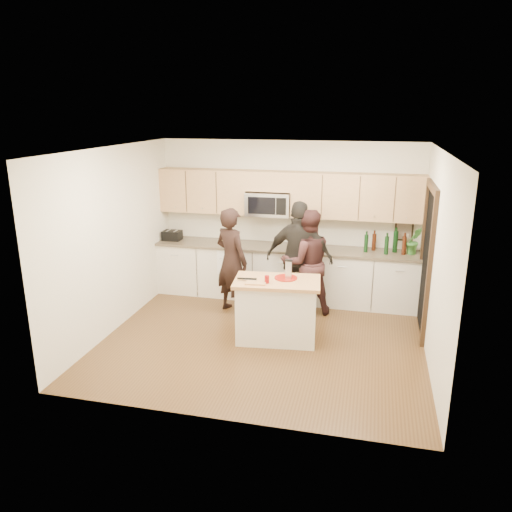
% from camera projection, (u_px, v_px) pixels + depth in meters
% --- Properties ---
extents(floor, '(4.50, 4.50, 0.00)m').
position_uv_depth(floor, '(263.00, 339.00, 7.21)').
color(floor, brown).
rests_on(floor, ground).
extents(room_shell, '(4.52, 4.02, 2.71)m').
position_uv_depth(room_shell, '(264.00, 223.00, 6.72)').
color(room_shell, beige).
rests_on(room_shell, ground).
extents(back_cabinetry, '(4.50, 0.66, 0.94)m').
position_uv_depth(back_cabinetry, '(284.00, 273.00, 8.66)').
color(back_cabinetry, silver).
rests_on(back_cabinetry, ground).
extents(upper_cabinetry, '(4.50, 0.33, 0.75)m').
position_uv_depth(upper_cabinetry, '(289.00, 193.00, 8.40)').
color(upper_cabinetry, tan).
rests_on(upper_cabinetry, ground).
extents(microwave, '(0.76, 0.41, 0.40)m').
position_uv_depth(microwave, '(269.00, 204.00, 8.49)').
color(microwave, silver).
rests_on(microwave, ground).
extents(doorway, '(0.06, 1.25, 2.20)m').
position_uv_depth(doorway, '(427.00, 256.00, 7.23)').
color(doorway, black).
rests_on(doorway, ground).
extents(framed_picture, '(0.30, 0.03, 0.38)m').
position_uv_depth(framed_picture, '(404.00, 230.00, 8.27)').
color(framed_picture, black).
rests_on(framed_picture, ground).
extents(dish_towel, '(0.34, 0.60, 0.48)m').
position_uv_depth(dish_towel, '(229.00, 254.00, 8.60)').
color(dish_towel, white).
rests_on(dish_towel, ground).
extents(island, '(1.27, 0.83, 0.90)m').
position_uv_depth(island, '(277.00, 310.00, 7.10)').
color(island, silver).
rests_on(island, ground).
extents(red_plate, '(0.32, 0.32, 0.02)m').
position_uv_depth(red_plate, '(286.00, 278.00, 7.05)').
color(red_plate, maroon).
rests_on(red_plate, island).
extents(box_grater, '(0.10, 0.06, 0.27)m').
position_uv_depth(box_grater, '(289.00, 269.00, 6.98)').
color(box_grater, silver).
rests_on(box_grater, red_plate).
extents(drink_glass, '(0.06, 0.06, 0.10)m').
position_uv_depth(drink_glass, '(267.00, 279.00, 6.85)').
color(drink_glass, maroon).
rests_on(drink_glass, island).
extents(cutting_board, '(0.30, 0.20, 0.02)m').
position_uv_depth(cutting_board, '(256.00, 283.00, 6.84)').
color(cutting_board, tan).
rests_on(cutting_board, island).
extents(tongs, '(0.28, 0.06, 0.02)m').
position_uv_depth(tongs, '(247.00, 279.00, 6.96)').
color(tongs, black).
rests_on(tongs, cutting_board).
extents(knife, '(0.19, 0.04, 0.01)m').
position_uv_depth(knife, '(250.00, 280.00, 6.92)').
color(knife, silver).
rests_on(knife, cutting_board).
extents(toaster, '(0.32, 0.24, 0.17)m').
position_uv_depth(toaster, '(172.00, 235.00, 8.94)').
color(toaster, black).
rests_on(toaster, back_cabinetry).
extents(bottle_cluster, '(0.72, 0.27, 0.42)m').
position_uv_depth(bottle_cluster, '(390.00, 242.00, 8.12)').
color(bottle_cluster, black).
rests_on(bottle_cluster, back_cabinetry).
extents(orchid, '(0.30, 0.26, 0.45)m').
position_uv_depth(orchid, '(414.00, 241.00, 8.02)').
color(orchid, '#3B8033').
rests_on(orchid, back_cabinetry).
extents(woman_left, '(0.75, 0.67, 1.73)m').
position_uv_depth(woman_left, '(231.00, 261.00, 8.01)').
color(woman_left, black).
rests_on(woman_left, ground).
extents(woman_center, '(1.02, 0.92, 1.71)m').
position_uv_depth(woman_center, '(306.00, 262.00, 7.93)').
color(woman_center, '#341B1A').
rests_on(woman_center, ground).
extents(woman_right, '(1.11, 0.54, 1.84)m').
position_uv_depth(woman_right, '(299.00, 258.00, 7.93)').
color(woman_right, black).
rests_on(woman_right, ground).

